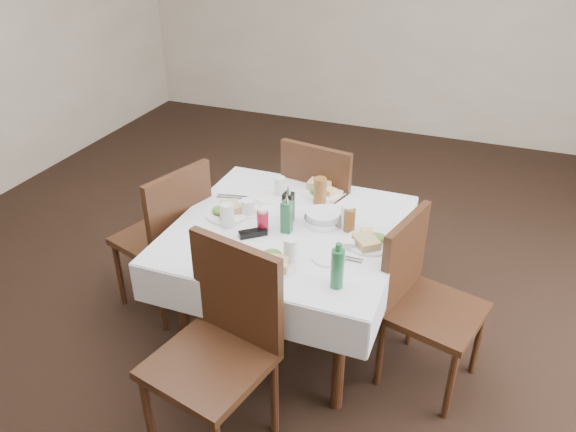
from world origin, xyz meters
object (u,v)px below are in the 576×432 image
at_px(chair_south, 222,337).
at_px(green_bottle, 337,268).
at_px(chair_west, 170,231).
at_px(ketchup_bottle, 263,221).
at_px(chair_north, 323,201).
at_px(water_e, 348,217).
at_px(oil_cruet_dark, 288,206).
at_px(chair_east, 420,293).
at_px(bread_basket, 323,218).
at_px(water_w, 227,215).
at_px(coffee_mug, 248,208).
at_px(dining_table, 288,240).
at_px(oil_cruet_green, 287,216).
at_px(water_s, 291,251).
at_px(water_n, 280,186).

relative_size(chair_south, green_bottle, 4.42).
relative_size(chair_west, ketchup_bottle, 7.41).
height_order(chair_north, water_e, chair_north).
bearing_deg(chair_south, oil_cruet_dark, 89.21).
distance_m(chair_east, bread_basket, 0.66).
xyz_separation_m(water_w, coffee_mug, (0.05, 0.16, -0.03)).
distance_m(dining_table, chair_west, 0.77).
bearing_deg(chair_north, oil_cruet_green, -88.10).
bearing_deg(bread_basket, chair_south, -102.80).
bearing_deg(water_s, chair_south, -110.74).
height_order(dining_table, chair_north, chair_north).
xyz_separation_m(dining_table, chair_south, (-0.03, -0.76, -0.08)).
height_order(chair_west, coffee_mug, chair_west).
distance_m(chair_north, ketchup_bottle, 0.81).
xyz_separation_m(chair_east, oil_cruet_dark, (-0.78, 0.10, 0.31)).
bearing_deg(bread_basket, water_w, -155.53).
distance_m(chair_east, green_bottle, 0.61).
relative_size(coffee_mug, green_bottle, 0.58).
relative_size(water_w, oil_cruet_green, 0.60).
height_order(chair_south, oil_cruet_green, chair_south).
xyz_separation_m(oil_cruet_green, green_bottle, (0.39, -0.37, 0.01)).
distance_m(chair_east, water_n, 1.04).
xyz_separation_m(water_s, coffee_mug, (-0.40, 0.36, -0.03)).
height_order(chair_north, ketchup_bottle, chair_north).
distance_m(dining_table, water_n, 0.40).
height_order(water_n, green_bottle, green_bottle).
height_order(chair_south, green_bottle, chair_south).
height_order(chair_south, water_s, chair_south).
height_order(chair_west, water_w, chair_west).
height_order(water_e, bread_basket, water_e).
bearing_deg(chair_south, chair_north, 89.32).
height_order(chair_west, water_n, chair_west).
relative_size(chair_east, green_bottle, 4.09).
relative_size(chair_south, water_w, 7.63).
bearing_deg(oil_cruet_green, chair_north, 91.90).
distance_m(chair_north, coffee_mug, 0.71).
relative_size(chair_west, bread_basket, 4.78).
distance_m(water_n, oil_cruet_green, 0.42).
bearing_deg(chair_south, water_s, 69.26).
relative_size(chair_east, ketchup_bottle, 7.10).
xyz_separation_m(ketchup_bottle, green_bottle, (0.52, -0.33, 0.04)).
distance_m(chair_west, water_e, 1.11).
xyz_separation_m(chair_east, water_w, (-1.07, -0.07, 0.28)).
xyz_separation_m(chair_north, water_s, (0.15, -0.99, 0.25)).
bearing_deg(water_s, oil_cruet_dark, 113.07).
bearing_deg(oil_cruet_dark, water_w, -150.41).
height_order(chair_north, green_bottle, chair_north).
xyz_separation_m(water_w, ketchup_bottle, (0.20, 0.02, -0.00)).
bearing_deg(water_n, chair_east, -21.61).
relative_size(chair_south, water_n, 8.61).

